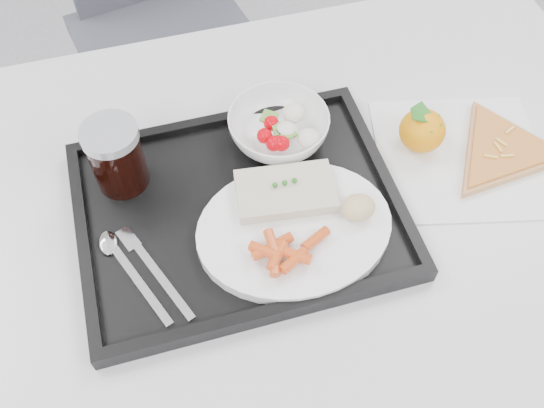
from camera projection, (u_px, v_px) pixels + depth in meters
name	position (u px, v px, depth m)	size (l,w,h in m)	color
table	(275.00, 227.00, 0.94)	(1.20, 0.80, 0.75)	silver
tray	(239.00, 211.00, 0.86)	(0.45, 0.35, 0.03)	black
dinner_plate	(294.00, 229.00, 0.83)	(0.27, 0.27, 0.02)	white
fish_fillet	(286.00, 191.00, 0.84)	(0.15, 0.10, 0.03)	beige
bread_roll	(358.00, 207.00, 0.82)	(0.05, 0.05, 0.03)	tan
salad_bowl	(279.00, 128.00, 0.91)	(0.15, 0.15, 0.05)	white
cola_glass	(116.00, 155.00, 0.84)	(0.08, 0.08, 0.11)	black
cutlery	(134.00, 264.00, 0.80)	(0.11, 0.17, 0.01)	silver
napkin	(460.00, 157.00, 0.93)	(0.30, 0.29, 0.00)	white
tangerine	(422.00, 130.00, 0.91)	(0.07, 0.07, 0.07)	orange
pizza_slice	(502.00, 151.00, 0.92)	(0.32, 0.32, 0.02)	tan
carrot_pile	(282.00, 251.00, 0.78)	(0.11, 0.07, 0.02)	#CB4818
salad_contents	(287.00, 131.00, 0.89)	(0.09, 0.09, 0.03)	#C10009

